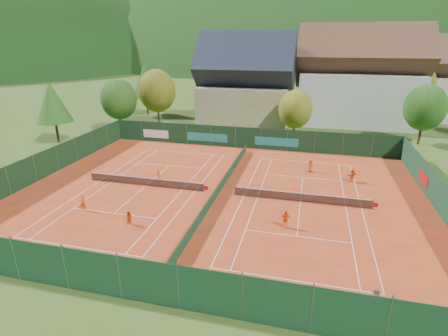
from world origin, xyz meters
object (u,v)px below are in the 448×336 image
player_left_near (83,203)px  hotel_block_b (431,84)px  player_left_far (159,175)px  player_right_far_a (311,166)px  player_right_near (285,219)px  chalet (246,87)px  player_right_far_b (352,176)px  player_left_mid (129,218)px  ball_hopper (376,294)px  hotel_block_a (358,82)px

player_left_near → hotel_block_b: bearing=42.1°
player_left_far → player_right_far_a: (16.00, 6.70, 0.14)m
hotel_block_b → player_right_near: size_ratio=11.08×
chalet → player_right_far_b: bearing=-55.6°
player_right_near → player_left_mid: bearing=176.1°
hotel_block_b → player_left_mid: bearing=-124.5°
player_left_near → player_right_near: 17.92m
player_left_near → player_right_far_b: player_left_near is taller
chalet → player_left_near: chalet is taller
ball_hopper → player_left_near: player_left_near is taller
chalet → player_left_far: chalet is taller
hotel_block_a → player_left_mid: hotel_block_a is taller
ball_hopper → hotel_block_b: bearing=73.2°
player_left_mid → player_left_far: size_ratio=1.01×
player_left_near → player_right_far_b: bearing=19.2°
chalet → player_right_near: (9.95, -35.25, -5.84)m
player_left_near → player_right_far_b: size_ratio=1.06×
hotel_block_b → player_left_near: hotel_block_b is taller
player_left_near → player_left_far: (3.69, 8.17, -0.14)m
player_right_far_b → player_left_near: bearing=-8.5°
player_right_far_b → ball_hopper: bearing=52.4°
player_left_mid → player_right_near: player_right_near is taller
player_left_far → chalet: bearing=-93.6°
player_left_far → ball_hopper: bearing=149.3°
player_right_near → chalet: bearing=89.9°
hotel_block_b → player_left_near: bearing=-129.0°
hotel_block_b → ball_hopper: size_ratio=21.60×
hotel_block_a → ball_hopper: size_ratio=27.00×
player_right_far_a → player_right_far_b: size_ratio=1.05×
hotel_block_a → ball_hopper: 49.28m
player_left_far → player_right_far_b: player_right_far_b is taller
player_left_near → player_right_far_b: (24.08, 12.89, -0.04)m
hotel_block_a → chalet: bearing=-162.5°
ball_hopper → player_right_far_a: size_ratio=0.53×
ball_hopper → player_left_mid: (-18.47, 4.79, 0.08)m
ball_hopper → player_right_far_b: player_right_far_b is taller
chalet → player_right_near: chalet is taller
hotel_block_b → player_left_far: hotel_block_b is taller
player_right_far_a → hotel_block_b: bearing=-146.6°
player_right_near → player_right_far_b: bearing=46.0°
hotel_block_b → ball_hopper: hotel_block_b is taller
hotel_block_b → hotel_block_a: bearing=-150.3°
ball_hopper → player_right_far_b: bearing=89.0°
player_left_mid → player_right_far_b: bearing=35.3°
hotel_block_b → player_left_far: bearing=-131.3°
chalet → player_left_mid: 38.48m
hotel_block_b → player_right_near: hotel_block_b is taller
player_right_near → ball_hopper: bearing=-67.6°
player_left_near → chalet: bearing=68.8°
player_left_far → player_right_near: 15.78m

